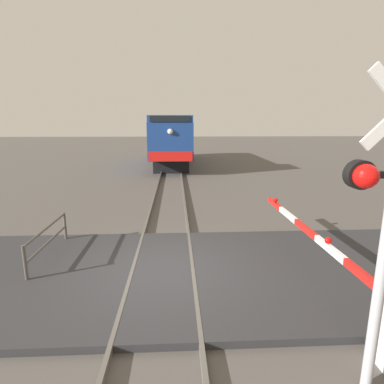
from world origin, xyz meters
name	(u,v)px	position (x,y,z in m)	size (l,w,h in m)	color
ground_plane	(163,276)	(0.00, 0.00, 0.00)	(160.00, 160.00, 0.00)	#514C47
rail_track_left	(132,273)	(-0.72, 0.00, 0.07)	(0.08, 80.00, 0.15)	#59544C
rail_track_right	(193,272)	(0.72, 0.00, 0.07)	(0.08, 80.00, 0.15)	#59544C
road_surface	(163,273)	(0.00, 0.00, 0.07)	(36.00, 5.06, 0.14)	#2D2D30
locomotive	(172,140)	(0.00, 20.63, 2.13)	(3.05, 14.30, 4.06)	black
crossing_gate	(356,284)	(3.48, -1.99, 0.78)	(0.36, 6.79, 1.23)	silver
guard_railing	(48,239)	(-2.99, 0.96, 0.62)	(0.08, 2.60, 0.95)	#4C4742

